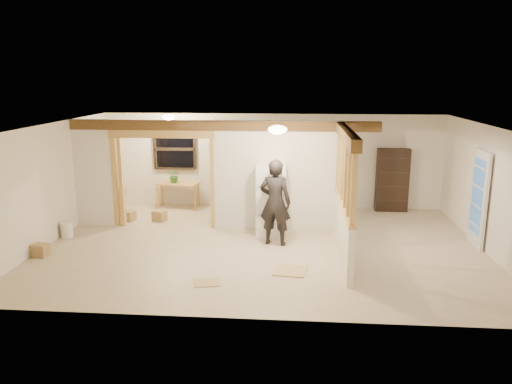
# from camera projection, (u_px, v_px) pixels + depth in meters

# --- Properties ---
(floor) EXTENTS (9.00, 6.50, 0.01)m
(floor) POSITION_uv_depth(u_px,v_px,m) (263.00, 246.00, 10.44)
(floor) COLOR #C8B595
(floor) RESTS_ON ground
(ceiling) EXTENTS (9.00, 6.50, 0.01)m
(ceiling) POSITION_uv_depth(u_px,v_px,m) (263.00, 126.00, 9.87)
(ceiling) COLOR white
(wall_back) EXTENTS (9.00, 0.01, 2.50)m
(wall_back) POSITION_uv_depth(u_px,v_px,m) (271.00, 161.00, 13.31)
(wall_back) COLOR silver
(wall_back) RESTS_ON floor
(wall_front) EXTENTS (9.00, 0.01, 2.50)m
(wall_front) POSITION_uv_depth(u_px,v_px,m) (248.00, 237.00, 7.00)
(wall_front) COLOR silver
(wall_front) RESTS_ON floor
(wall_left) EXTENTS (0.01, 6.50, 2.50)m
(wall_left) POSITION_uv_depth(u_px,v_px,m) (50.00, 184.00, 10.51)
(wall_left) COLOR silver
(wall_left) RESTS_ON floor
(wall_right) EXTENTS (0.01, 6.50, 2.50)m
(wall_right) POSITION_uv_depth(u_px,v_px,m) (491.00, 191.00, 9.80)
(wall_right) COLOR silver
(wall_right) RESTS_ON floor
(partition_left_stub) EXTENTS (0.90, 0.12, 2.50)m
(partition_left_stub) POSITION_uv_depth(u_px,v_px,m) (94.00, 173.00, 11.64)
(partition_left_stub) COLOR silver
(partition_left_stub) RESTS_ON floor
(partition_center) EXTENTS (2.80, 0.12, 2.50)m
(partition_center) POSITION_uv_depth(u_px,v_px,m) (276.00, 176.00, 11.30)
(partition_center) COLOR silver
(partition_center) RESTS_ON floor
(doorway_frame) EXTENTS (2.46, 0.14, 2.20)m
(doorway_frame) POSITION_uv_depth(u_px,v_px,m) (163.00, 181.00, 11.54)
(doorway_frame) COLOR tan
(doorway_frame) RESTS_ON floor
(header_beam_back) EXTENTS (7.00, 0.18, 0.22)m
(header_beam_back) POSITION_uv_depth(u_px,v_px,m) (222.00, 126.00, 11.14)
(header_beam_back) COLOR brown
(header_beam_back) RESTS_ON ceiling
(header_beam_right) EXTENTS (0.18, 3.30, 0.22)m
(header_beam_right) POSITION_uv_depth(u_px,v_px,m) (347.00, 135.00, 9.38)
(header_beam_right) COLOR brown
(header_beam_right) RESTS_ON ceiling
(pony_wall) EXTENTS (0.12, 3.20, 1.00)m
(pony_wall) POSITION_uv_depth(u_px,v_px,m) (343.00, 230.00, 9.81)
(pony_wall) COLOR silver
(pony_wall) RESTS_ON floor
(stud_partition) EXTENTS (0.14, 3.20, 1.32)m
(stud_partition) POSITION_uv_depth(u_px,v_px,m) (345.00, 172.00, 9.55)
(stud_partition) COLOR tan
(stud_partition) RESTS_ON pony_wall
(window_back) EXTENTS (1.12, 0.10, 1.10)m
(window_back) POSITION_uv_depth(u_px,v_px,m) (175.00, 149.00, 13.37)
(window_back) COLOR black
(window_back) RESTS_ON wall_back
(french_door) EXTENTS (0.12, 0.86, 2.00)m
(french_door) POSITION_uv_depth(u_px,v_px,m) (479.00, 199.00, 10.25)
(french_door) COLOR white
(french_door) RESTS_ON floor
(ceiling_dome_main) EXTENTS (0.36, 0.36, 0.16)m
(ceiling_dome_main) POSITION_uv_depth(u_px,v_px,m) (278.00, 129.00, 9.37)
(ceiling_dome_main) COLOR #FFEABF
(ceiling_dome_main) RESTS_ON ceiling
(ceiling_dome_util) EXTENTS (0.32, 0.32, 0.14)m
(ceiling_dome_util) POSITION_uv_depth(u_px,v_px,m) (169.00, 117.00, 12.30)
(ceiling_dome_util) COLOR #FFEABF
(ceiling_dome_util) RESTS_ON ceiling
(hanging_bulb) EXTENTS (0.07, 0.07, 0.07)m
(hanging_bulb) POSITION_uv_depth(u_px,v_px,m) (183.00, 132.00, 11.65)
(hanging_bulb) COLOR #FFD88C
(hanging_bulb) RESTS_ON ceiling
(refrigerator) EXTENTS (0.65, 0.63, 1.57)m
(refrigerator) POSITION_uv_depth(u_px,v_px,m) (271.00, 200.00, 11.05)
(refrigerator) COLOR white
(refrigerator) RESTS_ON floor
(woman) EXTENTS (0.73, 0.55, 1.82)m
(woman) POSITION_uv_depth(u_px,v_px,m) (275.00, 202.00, 10.32)
(woman) COLOR black
(woman) RESTS_ON floor
(work_table) EXTENTS (1.19, 0.76, 0.69)m
(work_table) POSITION_uv_depth(u_px,v_px,m) (178.00, 195.00, 13.37)
(work_table) COLOR tan
(work_table) RESTS_ON floor
(potted_plant) EXTENTS (0.37, 0.32, 0.40)m
(potted_plant) POSITION_uv_depth(u_px,v_px,m) (174.00, 176.00, 13.20)
(potted_plant) COLOR #225821
(potted_plant) RESTS_ON work_table
(shop_vac) EXTENTS (0.64, 0.64, 0.67)m
(shop_vac) POSITION_uv_depth(u_px,v_px,m) (117.00, 202.00, 12.68)
(shop_vac) COLOR #B50B15
(shop_vac) RESTS_ON floor
(bookshelf) EXTENTS (0.82, 0.27, 1.65)m
(bookshelf) POSITION_uv_depth(u_px,v_px,m) (392.00, 180.00, 12.95)
(bookshelf) COLOR black
(bookshelf) RESTS_ON floor
(bucket) EXTENTS (0.35, 0.35, 0.34)m
(bucket) POSITION_uv_depth(u_px,v_px,m) (67.00, 230.00, 10.94)
(bucket) COLOR silver
(bucket) RESTS_ON floor
(box_util_a) EXTENTS (0.37, 0.34, 0.26)m
(box_util_a) POSITION_uv_depth(u_px,v_px,m) (159.00, 216.00, 12.20)
(box_util_a) COLOR #A58350
(box_util_a) RESTS_ON floor
(box_util_b) EXTENTS (0.32, 0.32, 0.24)m
(box_util_b) POSITION_uv_depth(u_px,v_px,m) (129.00, 216.00, 12.20)
(box_util_b) COLOR #A58350
(box_util_b) RESTS_ON floor
(box_front) EXTENTS (0.34, 0.30, 0.25)m
(box_front) POSITION_uv_depth(u_px,v_px,m) (41.00, 250.00, 9.80)
(box_front) COLOR #A58350
(box_front) RESTS_ON floor
(floor_panel_near) EXTENTS (0.63, 0.63, 0.02)m
(floor_panel_near) POSITION_uv_depth(u_px,v_px,m) (290.00, 271.00, 9.05)
(floor_panel_near) COLOR tan
(floor_panel_near) RESTS_ON floor
(floor_panel_far) EXTENTS (0.52, 0.45, 0.01)m
(floor_panel_far) POSITION_uv_depth(u_px,v_px,m) (207.00, 283.00, 8.54)
(floor_panel_far) COLOR tan
(floor_panel_far) RESTS_ON floor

